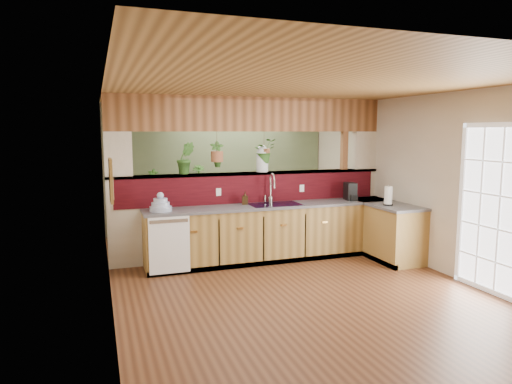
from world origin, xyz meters
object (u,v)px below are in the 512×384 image
object	(u,v)px
soap_dispenser	(245,198)
paper_towel	(388,196)
faucet	(271,187)
dish_stack	(161,205)
glass_jar	(262,159)
coffee_maker	(351,192)
shelving_console	(185,210)

from	to	relation	value
soap_dispenser	paper_towel	xyz separation A→B (m)	(2.10, -0.82, 0.04)
faucet	dish_stack	bearing A→B (deg)	-173.95
dish_stack	glass_jar	xyz separation A→B (m)	(1.73, 0.41, 0.62)
coffee_maker	shelving_console	bearing A→B (deg)	147.12
soap_dispenser	coffee_maker	size ratio (longest dim) A/B	0.68
dish_stack	coffee_maker	bearing A→B (deg)	0.48
dish_stack	paper_towel	xyz separation A→B (m)	(3.45, -0.64, 0.06)
coffee_maker	glass_jar	world-z (taller)	glass_jar
coffee_maker	glass_jar	xyz separation A→B (m)	(-1.45, 0.39, 0.57)
faucet	paper_towel	bearing A→B (deg)	-26.66
faucet	glass_jar	distance (m)	0.50
faucet	glass_jar	xyz separation A→B (m)	(-0.07, 0.22, 0.45)
dish_stack	paper_towel	world-z (taller)	paper_towel
faucet	soap_dispenser	world-z (taller)	faucet
faucet	soap_dispenser	bearing A→B (deg)	-178.52
soap_dispenser	coffee_maker	distance (m)	1.83
dish_stack	soap_dispenser	world-z (taller)	dish_stack
soap_dispenser	shelving_console	bearing A→B (deg)	104.91
faucet	shelving_console	distance (m)	2.44
coffee_maker	shelving_console	xyz separation A→B (m)	(-2.39, 2.29, -0.54)
dish_stack	shelving_console	world-z (taller)	dish_stack
soap_dispenser	shelving_console	world-z (taller)	soap_dispenser
dish_stack	paper_towel	distance (m)	3.51
shelving_console	glass_jar	bearing A→B (deg)	-73.93
faucet	shelving_console	xyz separation A→B (m)	(-1.02, 2.12, -0.66)
dish_stack	soap_dispenser	xyz separation A→B (m)	(1.35, 0.18, 0.01)
soap_dispenser	paper_towel	bearing A→B (deg)	-21.25
faucet	dish_stack	world-z (taller)	faucet
faucet	coffee_maker	xyz separation A→B (m)	(1.37, -0.16, -0.13)
paper_towel	shelving_console	xyz separation A→B (m)	(-2.67, 2.95, -0.55)
dish_stack	faucet	bearing A→B (deg)	6.05
coffee_maker	shelving_console	world-z (taller)	coffee_maker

